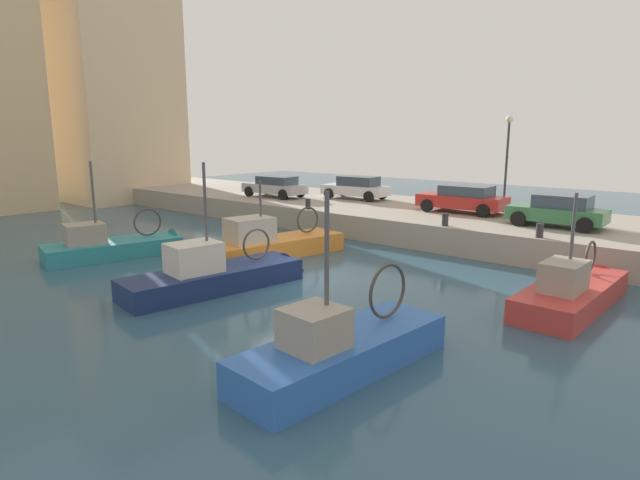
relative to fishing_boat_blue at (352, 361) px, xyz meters
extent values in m
plane|color=#2D5166|center=(4.39, 5.86, -0.12)|extent=(80.00, 80.00, 0.00)
cube|color=#9E9384|center=(15.89, 5.86, 0.48)|extent=(9.00, 56.00, 1.20)
cube|color=#2D60B7|center=(-0.30, 0.02, -0.12)|extent=(5.56, 2.16, 1.60)
cone|color=#2D60B7|center=(2.76, -0.23, -0.12)|extent=(1.02, 1.62, 1.55)
cube|color=#9E7A51|center=(-0.30, 0.02, 0.60)|extent=(5.33, 2.00, 0.08)
cube|color=gray|center=(-1.18, 0.09, 1.09)|extent=(1.29, 1.23, 0.88)
cylinder|color=#4C4C51|center=(-0.82, 0.07, 2.25)|extent=(0.10, 0.10, 3.30)
torus|color=#3F3833|center=(1.22, -0.10, 1.38)|extent=(1.34, 0.19, 1.34)
sphere|color=white|center=(-1.84, 1.10, 0.12)|extent=(0.32, 0.32, 0.32)
cube|color=orange|center=(6.57, 9.05, -0.12)|extent=(6.31, 2.91, 1.53)
cone|color=orange|center=(9.90, 8.43, -0.12)|extent=(1.19, 1.79, 1.65)
cube|color=#9E7A51|center=(6.57, 9.05, 0.57)|extent=(6.05, 2.72, 0.08)
cube|color=#B7AD99|center=(5.30, 9.29, 1.14)|extent=(2.03, 1.63, 1.05)
cylinder|color=#4C4C51|center=(5.83, 9.19, 1.86)|extent=(0.10, 0.10, 2.58)
torus|color=#3F3833|center=(8.24, 8.74, 1.27)|extent=(1.17, 0.29, 1.18)
sphere|color=white|center=(4.96, 10.38, 0.11)|extent=(0.32, 0.32, 0.32)
cube|color=#BC3833|center=(7.60, -2.53, -0.12)|extent=(5.67, 1.94, 1.43)
cone|color=#BC3833|center=(10.76, -2.62, -0.12)|extent=(0.94, 1.63, 1.60)
cube|color=#9E7A51|center=(7.60, -2.53, 0.53)|extent=(5.44, 1.79, 0.08)
cube|color=gray|center=(6.65, -2.51, 1.02)|extent=(1.50, 1.06, 0.89)
cylinder|color=#4C4C51|center=(7.09, -2.52, 1.95)|extent=(0.10, 0.10, 2.85)
torus|color=#3F3833|center=(9.17, -2.58, 1.16)|extent=(1.05, 0.11, 1.05)
sphere|color=white|center=(5.94, -1.51, 0.10)|extent=(0.32, 0.32, 0.32)
cube|color=navy|center=(1.69, 7.07, -0.12)|extent=(6.35, 2.69, 1.45)
cone|color=navy|center=(5.08, 6.56, -0.12)|extent=(1.13, 1.73, 1.61)
cube|color=#896B4C|center=(1.69, 7.07, 0.54)|extent=(6.08, 2.51, 0.08)
cube|color=beige|center=(1.01, 7.18, 1.08)|extent=(1.78, 1.46, 1.00)
cylinder|color=#4C4C51|center=(1.49, 7.10, 2.33)|extent=(0.10, 0.10, 3.59)
torus|color=#3F3833|center=(3.39, 6.81, 1.21)|extent=(1.13, 0.25, 1.13)
sphere|color=white|center=(0.02, 8.32, 0.10)|extent=(0.32, 0.32, 0.32)
cube|color=teal|center=(1.97, 14.25, -0.12)|extent=(5.76, 3.25, 1.35)
cone|color=teal|center=(4.95, 13.52, -0.12)|extent=(1.30, 1.97, 1.81)
cube|color=#896B4C|center=(1.97, 14.25, 0.49)|extent=(5.51, 3.04, 0.08)
cube|color=gray|center=(0.92, 14.51, 0.96)|extent=(1.76, 1.54, 0.87)
cylinder|color=#4C4C51|center=(1.36, 14.40, 2.21)|extent=(0.10, 0.10, 3.43)
torus|color=#3F3833|center=(3.45, 13.89, 1.21)|extent=(1.20, 0.37, 1.22)
sphere|color=white|center=(0.65, 15.71, 0.09)|extent=(0.32, 0.32, 0.32)
cube|color=silver|center=(16.89, 12.57, 1.64)|extent=(2.03, 4.28, 0.57)
cube|color=#384756|center=(16.91, 12.37, 2.20)|extent=(1.65, 2.45, 0.56)
cylinder|color=black|center=(15.94, 13.89, 1.40)|extent=(0.28, 0.66, 0.64)
cylinder|color=black|center=(17.55, 14.05, 1.40)|extent=(0.28, 0.66, 0.64)
cylinder|color=black|center=(16.23, 11.09, 1.40)|extent=(0.28, 0.66, 0.64)
cylinder|color=black|center=(17.84, 11.26, 1.40)|extent=(0.28, 0.66, 0.64)
cube|color=red|center=(15.93, 5.11, 1.66)|extent=(1.99, 4.41, 0.61)
cube|color=#384756|center=(15.94, 4.90, 2.22)|extent=(1.69, 2.49, 0.51)
cylinder|color=black|center=(14.97, 6.55, 1.40)|extent=(0.25, 0.65, 0.64)
cylinder|color=black|center=(16.78, 6.62, 1.40)|extent=(0.25, 0.65, 0.64)
cylinder|color=black|center=(15.09, 3.60, 1.40)|extent=(0.25, 0.65, 0.64)
cylinder|color=black|center=(16.90, 3.68, 1.40)|extent=(0.25, 0.65, 0.64)
cube|color=#B7B7BC|center=(14.41, 17.11, 1.63)|extent=(1.89, 4.33, 0.56)
cube|color=#384756|center=(14.43, 16.90, 2.16)|extent=(1.58, 2.45, 0.50)
cylinder|color=black|center=(13.51, 18.50, 1.40)|extent=(0.26, 0.65, 0.64)
cylinder|color=black|center=(15.15, 18.60, 1.40)|extent=(0.26, 0.65, 0.64)
cylinder|color=black|center=(13.68, 15.62, 1.40)|extent=(0.26, 0.65, 0.64)
cylinder|color=black|center=(15.32, 15.72, 1.40)|extent=(0.26, 0.65, 0.64)
cube|color=#387547|center=(14.68, 0.14, 1.64)|extent=(1.86, 3.94, 0.57)
cube|color=#384756|center=(14.69, -0.05, 2.20)|extent=(1.60, 2.22, 0.56)
cylinder|color=black|center=(13.77, 1.43, 1.40)|extent=(0.24, 0.65, 0.64)
cylinder|color=black|center=(15.52, 1.49, 1.40)|extent=(0.24, 0.65, 0.64)
cylinder|color=black|center=(13.85, -1.21, 1.40)|extent=(0.24, 0.65, 0.64)
cylinder|color=black|center=(15.60, -1.15, 1.40)|extent=(0.24, 0.65, 0.64)
cylinder|color=#2D2D33|center=(11.74, -0.14, 1.36)|extent=(0.28, 0.28, 0.55)
cylinder|color=#2D2D33|center=(11.74, 3.86, 1.36)|extent=(0.28, 0.28, 0.55)
cylinder|color=#2D2D33|center=(11.74, 11.86, 1.36)|extent=(0.28, 0.28, 0.55)
cylinder|color=#38383D|center=(17.39, 3.52, 3.33)|extent=(0.12, 0.12, 4.50)
sphere|color=#F2EACC|center=(17.39, 3.52, 5.73)|extent=(0.36, 0.36, 0.36)
cube|color=beige|center=(12.52, 32.40, 9.89)|extent=(8.07, 7.04, 20.00)
camera|label=1|loc=(-8.79, -6.58, 5.01)|focal=29.34mm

